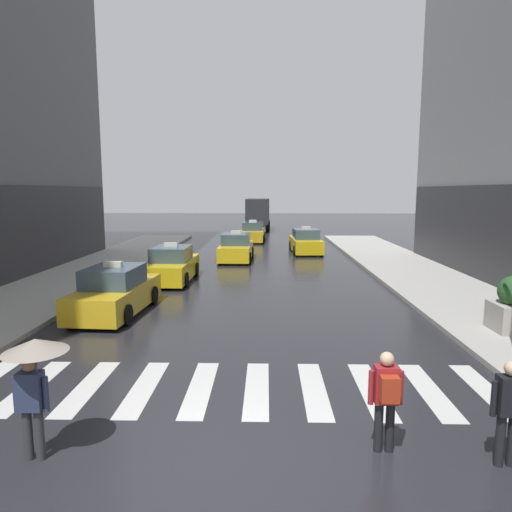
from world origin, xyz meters
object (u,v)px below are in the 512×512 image
object	(u,v)px
pedestrian_with_handbag	(510,407)
taxi_second	(172,266)
taxi_lead	(115,293)
pedestrian_with_umbrella	(34,366)
taxi_fourth	(306,242)
taxi_fifth	(253,233)
box_truck	(258,213)
pedestrian_with_backpack	(386,394)
taxi_third	(236,248)

from	to	relation	value
pedestrian_with_handbag	taxi_second	bearing A→B (deg)	119.53
taxi_lead	pedestrian_with_umbrella	world-z (taller)	pedestrian_with_umbrella
taxi_second	taxi_fourth	distance (m)	12.11
taxi_fifth	pedestrian_with_handbag	distance (m)	31.20
taxi_fourth	pedestrian_with_handbag	world-z (taller)	taxi_fourth
taxi_second	taxi_fourth	world-z (taller)	same
box_truck	pedestrian_with_handbag	xyz separation A→B (m)	(4.51, -41.31, -0.92)
taxi_second	pedestrian_with_backpack	bearing A→B (deg)	-65.67
taxi_third	taxi_fifth	bearing A→B (deg)	86.14
pedestrian_with_umbrella	taxi_fifth	bearing A→B (deg)	85.59
taxi_fourth	pedestrian_with_backpack	size ratio (longest dim) A/B	2.80
taxi_lead	taxi_second	xyz separation A→B (m)	(0.76, 5.62, 0.00)
taxi_third	taxi_lead	bearing A→B (deg)	-105.25
taxi_lead	taxi_second	bearing A→B (deg)	82.25
pedestrian_with_umbrella	pedestrian_with_handbag	xyz separation A→B (m)	(7.14, 0.01, -0.58)
box_truck	pedestrian_with_backpack	xyz separation A→B (m)	(2.76, -41.00, -0.88)
taxi_lead	pedestrian_with_backpack	distance (m)	10.76
taxi_fourth	taxi_third	bearing A→B (deg)	-142.50
taxi_second	taxi_third	xyz separation A→B (m)	(2.54, 6.48, 0.00)
taxi_third	taxi_fourth	size ratio (longest dim) A/B	0.99
taxi_second	taxi_third	distance (m)	6.96
taxi_fifth	pedestrian_with_handbag	bearing A→B (deg)	-81.22
taxi_third	taxi_fourth	distance (m)	5.61
pedestrian_with_backpack	taxi_lead	bearing A→B (deg)	130.59
taxi_second	taxi_fourth	size ratio (longest dim) A/B	0.99
taxi_lead	pedestrian_with_handbag	size ratio (longest dim) A/B	2.81
pedestrian_with_backpack	pedestrian_with_handbag	bearing A→B (deg)	-10.12
taxi_third	pedestrian_with_umbrella	size ratio (longest dim) A/B	2.36
pedestrian_with_umbrella	pedestrian_with_backpack	distance (m)	5.42
box_truck	pedestrian_with_backpack	size ratio (longest dim) A/B	4.61
taxi_fourth	box_truck	distance (m)	17.70
taxi_second	taxi_fifth	size ratio (longest dim) A/B	0.99
taxi_third	pedestrian_with_handbag	bearing A→B (deg)	-75.16
pedestrian_with_umbrella	pedestrian_with_backpack	bearing A→B (deg)	3.40
taxi_lead	pedestrian_with_handbag	distance (m)	12.19
taxi_fourth	pedestrian_with_backpack	xyz separation A→B (m)	(-0.75, -23.68, 0.25)
pedestrian_with_handbag	pedestrian_with_umbrella	bearing A→B (deg)	-179.94
taxi_lead	pedestrian_with_backpack	xyz separation A→B (m)	(7.00, -8.17, 0.25)
taxi_third	pedestrian_with_umbrella	world-z (taller)	pedestrian_with_umbrella
taxi_fourth	pedestrian_with_backpack	distance (m)	23.70
pedestrian_with_handbag	pedestrian_with_backpack	bearing A→B (deg)	169.88
taxi_lead	taxi_fourth	xyz separation A→B (m)	(7.75, 15.52, 0.00)
taxi_fifth	taxi_second	bearing A→B (deg)	-100.92
taxi_lead	taxi_fourth	distance (m)	17.34
taxi_fifth	pedestrian_with_backpack	distance (m)	30.67
taxi_lead	pedestrian_with_backpack	bearing A→B (deg)	-49.41
box_truck	taxi_fourth	bearing A→B (deg)	-78.55
pedestrian_with_umbrella	taxi_third	bearing A→B (deg)	85.32
taxi_third	pedestrian_with_handbag	size ratio (longest dim) A/B	2.77
taxi_fifth	pedestrian_with_umbrella	xyz separation A→B (m)	(-2.38, -30.84, 0.79)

